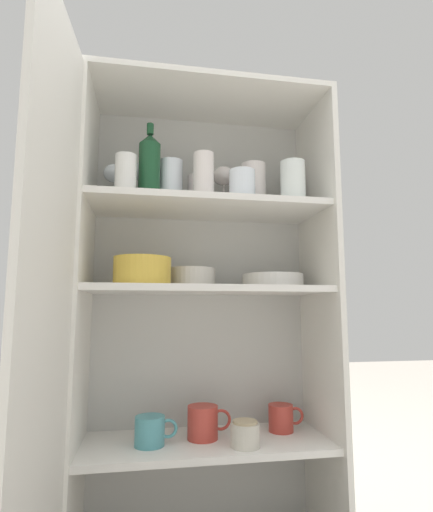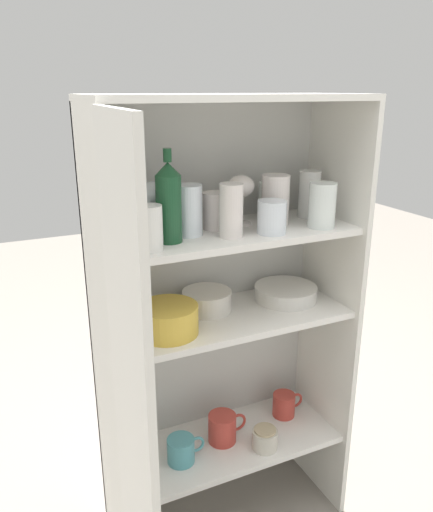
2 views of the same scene
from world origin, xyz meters
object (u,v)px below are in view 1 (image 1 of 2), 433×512
coffee_mug_primary (282,418)px  plate_stack_white (273,281)px  storage_jar (245,434)px  wine_bottle (149,166)px  mixing_bowl_large (142,270)px  serving_bowl_small (192,277)px

coffee_mug_primary → plate_stack_white: bearing=-156.0°
plate_stack_white → coffee_mug_primary: (0.02, 0.01, -0.44)m
coffee_mug_primary → storage_jar: coffee_mug_primary is taller
wine_bottle → mixing_bowl_large: bearing=-179.2°
serving_bowl_small → plate_stack_white: bearing=-6.3°
plate_stack_white → coffee_mug_primary: bearing=24.0°
coffee_mug_primary → storage_jar: size_ratio=1.40×
plate_stack_white → mixing_bowl_large: size_ratio=1.18×
mixing_bowl_large → coffee_mug_primary: bearing=9.7°
coffee_mug_primary → storage_jar: 0.19m
plate_stack_white → mixing_bowl_large: mixing_bowl_large is taller
wine_bottle → serving_bowl_small: 0.38m
plate_stack_white → mixing_bowl_large: 0.43m
wine_bottle → storage_jar: size_ratio=2.92×
serving_bowl_small → coffee_mug_primary: (0.29, -0.02, -0.45)m
plate_stack_white → mixing_bowl_large: (-0.43, -0.07, 0.02)m
serving_bowl_small → storage_jar: 0.50m
wine_bottle → mixing_bowl_large: 0.33m
wine_bottle → plate_stack_white: size_ratio=1.20×
plate_stack_white → coffee_mug_primary: size_ratio=1.73×
storage_jar → plate_stack_white: bearing=41.3°
wine_bottle → plate_stack_white: (0.41, 0.07, -0.35)m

